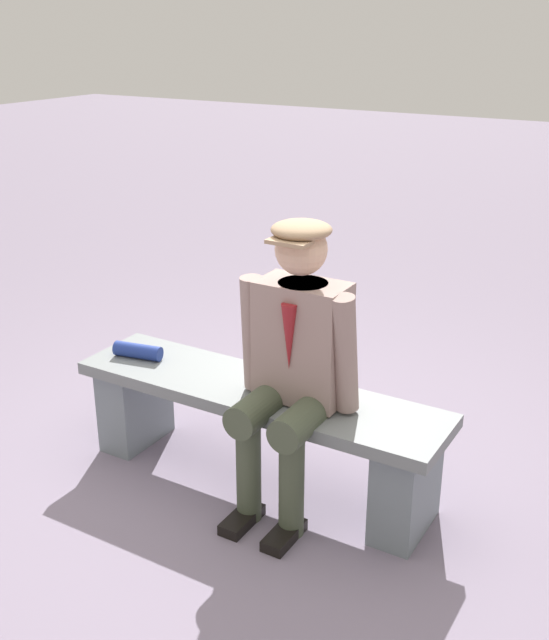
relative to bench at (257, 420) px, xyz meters
The scene contains 4 objects.
ground_plane 0.33m from the bench, ahead, with size 30.00×30.00×0.00m, color gray.
bench is the anchor object (origin of this frame).
seated_man 0.47m from the bench, 163.06° to the left, with size 0.56×0.57×1.32m.
rolled_magazine 0.72m from the bench, ahead, with size 0.07×0.07×0.25m, color navy.
Camera 1 is at (-1.68, 2.69, 2.08)m, focal length 43.06 mm.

